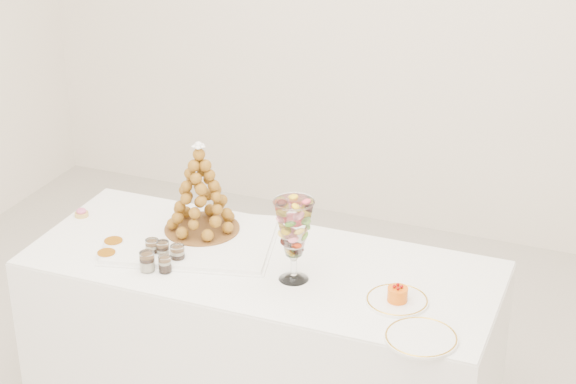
% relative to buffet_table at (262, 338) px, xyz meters
% --- Properties ---
extents(buffet_table, '(1.85, 0.76, 0.70)m').
position_rel_buffet_table_xyz_m(buffet_table, '(0.00, 0.00, 0.00)').
color(buffet_table, white).
rests_on(buffet_table, ground).
extents(lace_tray, '(0.73, 0.62, 0.02)m').
position_rel_buffet_table_xyz_m(lace_tray, '(-0.32, 0.05, 0.36)').
color(lace_tray, white).
rests_on(lace_tray, buffet_table).
extents(macaron_vase, '(0.15, 0.15, 0.32)m').
position_rel_buffet_table_xyz_m(macaron_vase, '(0.17, -0.07, 0.56)').
color(macaron_vase, white).
rests_on(macaron_vase, buffet_table).
extents(cake_plate, '(0.23, 0.23, 0.01)m').
position_rel_buffet_table_xyz_m(cake_plate, '(0.57, -0.08, 0.35)').
color(cake_plate, white).
rests_on(cake_plate, buffet_table).
extents(spare_plate, '(0.25, 0.25, 0.01)m').
position_rel_buffet_table_xyz_m(spare_plate, '(0.71, -0.28, 0.35)').
color(spare_plate, white).
rests_on(spare_plate, buffet_table).
extents(pink_tart, '(0.06, 0.06, 0.04)m').
position_rel_buffet_table_xyz_m(pink_tart, '(-0.86, 0.07, 0.37)').
color(pink_tart, tan).
rests_on(pink_tart, buffet_table).
extents(verrine_a, '(0.05, 0.05, 0.07)m').
position_rel_buffet_table_xyz_m(verrine_a, '(-0.41, -0.12, 0.39)').
color(verrine_a, white).
rests_on(verrine_a, buffet_table).
extents(verrine_b, '(0.06, 0.06, 0.07)m').
position_rel_buffet_table_xyz_m(verrine_b, '(-0.37, -0.11, 0.38)').
color(verrine_b, white).
rests_on(verrine_b, buffet_table).
extents(verrine_c, '(0.07, 0.07, 0.07)m').
position_rel_buffet_table_xyz_m(verrine_c, '(-0.29, -0.13, 0.39)').
color(verrine_c, white).
rests_on(verrine_c, buffet_table).
extents(verrine_d, '(0.07, 0.07, 0.08)m').
position_rel_buffet_table_xyz_m(verrine_d, '(-0.37, -0.22, 0.39)').
color(verrine_d, white).
rests_on(verrine_d, buffet_table).
extents(verrine_e, '(0.05, 0.05, 0.07)m').
position_rel_buffet_table_xyz_m(verrine_e, '(-0.31, -0.21, 0.38)').
color(verrine_e, white).
rests_on(verrine_e, buffet_table).
extents(ramekin_back, '(0.08, 0.08, 0.03)m').
position_rel_buffet_table_xyz_m(ramekin_back, '(-0.59, -0.11, 0.36)').
color(ramekin_back, white).
rests_on(ramekin_back, buffet_table).
extents(ramekin_front, '(0.08, 0.08, 0.02)m').
position_rel_buffet_table_xyz_m(ramekin_front, '(-0.57, -0.20, 0.36)').
color(ramekin_front, white).
rests_on(ramekin_front, buffet_table).
extents(croquembouche, '(0.31, 0.31, 0.38)m').
position_rel_buffet_table_xyz_m(croquembouche, '(-0.32, 0.12, 0.56)').
color(croquembouche, brown).
rests_on(croquembouche, lace_tray).
extents(mousse_cake, '(0.07, 0.07, 0.06)m').
position_rel_buffet_table_xyz_m(mousse_cake, '(0.57, -0.09, 0.39)').
color(mousse_cake, orange).
rests_on(mousse_cake, cake_plate).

